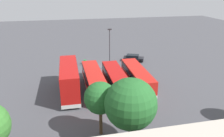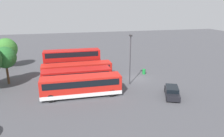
% 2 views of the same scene
% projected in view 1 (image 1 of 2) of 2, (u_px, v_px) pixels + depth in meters
% --- Properties ---
extents(ground_plane, '(140.00, 140.00, 0.00)m').
position_uv_depth(ground_plane, '(96.00, 67.00, 44.54)').
color(ground_plane, '#47474C').
extents(bus_single_deck_near_end, '(2.78, 11.26, 2.95)m').
position_uv_depth(bus_single_deck_near_end, '(137.00, 77.00, 35.64)').
color(bus_single_deck_near_end, red).
rests_on(bus_single_deck_near_end, ground).
extents(bus_single_deck_second, '(2.67, 10.64, 2.95)m').
position_uv_depth(bus_single_deck_second, '(116.00, 79.00, 34.64)').
color(bus_single_deck_second, '#B71411').
rests_on(bus_single_deck_second, ground).
extents(bus_single_deck_third, '(2.76, 11.86, 2.95)m').
position_uv_depth(bus_single_deck_third, '(94.00, 80.00, 34.27)').
color(bus_single_deck_third, red).
rests_on(bus_single_deck_third, ground).
extents(bus_double_decker_fourth, '(2.68, 10.32, 4.55)m').
position_uv_depth(bus_double_decker_fourth, '(69.00, 79.00, 32.74)').
color(bus_double_decker_fourth, '#B71411').
rests_on(bus_double_decker_fourth, ground).
extents(car_hatchback_silver, '(4.68, 3.37, 1.43)m').
position_uv_depth(car_hatchback_silver, '(133.00, 58.00, 47.91)').
color(car_hatchback_silver, black).
rests_on(car_hatchback_silver, ground).
extents(lamp_post_tall, '(0.70, 0.30, 8.11)m').
position_uv_depth(lamp_post_tall, '(110.00, 46.00, 41.43)').
color(lamp_post_tall, '#38383D').
rests_on(lamp_post_tall, ground).
extents(waste_bin_yellow, '(0.60, 0.60, 0.95)m').
position_uv_depth(waste_bin_yellow, '(85.00, 62.00, 46.01)').
color(waste_bin_yellow, '#197F33').
rests_on(waste_bin_yellow, ground).
extents(tree_midright, '(5.14, 5.14, 7.38)m').
position_uv_depth(tree_midright, '(131.00, 104.00, 21.07)').
color(tree_midright, '#4C3823').
rests_on(tree_midright, ground).
extents(tree_rightmost, '(3.45, 3.45, 6.21)m').
position_uv_depth(tree_rightmost, '(100.00, 98.00, 22.90)').
color(tree_rightmost, '#4C3823').
rests_on(tree_rightmost, ground).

